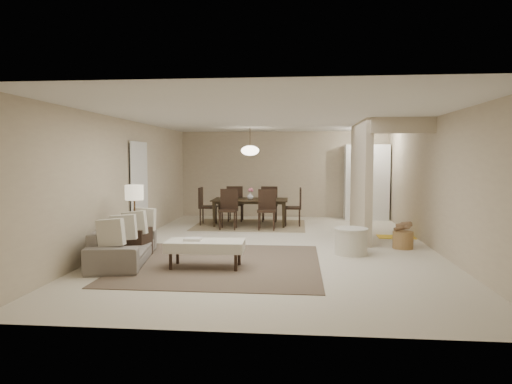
# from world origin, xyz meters

# --- Properties ---
(floor) EXTENTS (9.00, 9.00, 0.00)m
(floor) POSITION_xyz_m (0.00, 0.00, 0.00)
(floor) COLOR beige
(floor) RESTS_ON ground
(ceiling) EXTENTS (9.00, 9.00, 0.00)m
(ceiling) POSITION_xyz_m (0.00, 0.00, 2.50)
(ceiling) COLOR white
(ceiling) RESTS_ON back_wall
(back_wall) EXTENTS (6.00, 0.00, 6.00)m
(back_wall) POSITION_xyz_m (0.00, 4.50, 1.25)
(back_wall) COLOR #B9A68C
(back_wall) RESTS_ON floor
(left_wall) EXTENTS (0.00, 9.00, 9.00)m
(left_wall) POSITION_xyz_m (-3.00, 0.00, 1.25)
(left_wall) COLOR #B9A68C
(left_wall) RESTS_ON floor
(right_wall) EXTENTS (0.00, 9.00, 9.00)m
(right_wall) POSITION_xyz_m (3.00, 0.00, 1.25)
(right_wall) COLOR #B9A68C
(right_wall) RESTS_ON floor
(partition) EXTENTS (0.15, 2.50, 2.50)m
(partition) POSITION_xyz_m (1.80, 1.25, 1.25)
(partition) COLOR #B9A68C
(partition) RESTS_ON floor
(doorway) EXTENTS (0.04, 0.90, 2.04)m
(doorway) POSITION_xyz_m (-2.97, 0.60, 1.02)
(doorway) COLOR black
(doorway) RESTS_ON floor
(pantry_cabinet) EXTENTS (1.20, 0.55, 2.10)m
(pantry_cabinet) POSITION_xyz_m (2.35, 4.15, 1.05)
(pantry_cabinet) COLOR white
(pantry_cabinet) RESTS_ON floor
(flush_light) EXTENTS (0.44, 0.44, 0.05)m
(flush_light) POSITION_xyz_m (2.30, 3.20, 2.46)
(flush_light) COLOR white
(flush_light) RESTS_ON ceiling
(living_rug) EXTENTS (3.20, 3.20, 0.01)m
(living_rug) POSITION_xyz_m (-0.80, -1.60, 0.01)
(living_rug) COLOR brown
(living_rug) RESTS_ON floor
(sofa) EXTENTS (2.13, 1.11, 0.59)m
(sofa) POSITION_xyz_m (-2.45, -1.60, 0.30)
(sofa) COLOR slate
(sofa) RESTS_ON floor
(ottoman_bench) EXTENTS (1.23, 0.59, 0.44)m
(ottoman_bench) POSITION_xyz_m (-1.00, -1.90, 0.35)
(ottoman_bench) COLOR beige
(ottoman_bench) RESTS_ON living_rug
(side_table) EXTENTS (0.50, 0.50, 0.50)m
(side_table) POSITION_xyz_m (-2.40, -1.21, 0.25)
(side_table) COLOR black
(side_table) RESTS_ON floor
(table_lamp) EXTENTS (0.32, 0.32, 0.76)m
(table_lamp) POSITION_xyz_m (-2.40, -1.21, 1.07)
(table_lamp) COLOR #4C3520
(table_lamp) RESTS_ON side_table
(round_pouf) EXTENTS (0.60, 0.60, 0.47)m
(round_pouf) POSITION_xyz_m (1.40, -0.64, 0.23)
(round_pouf) COLOR beige
(round_pouf) RESTS_ON floor
(wicker_basket) EXTENTS (0.48, 0.48, 0.33)m
(wicker_basket) POSITION_xyz_m (2.45, -0.02, 0.16)
(wicker_basket) COLOR olive
(wicker_basket) RESTS_ON floor
(dining_rug) EXTENTS (2.80, 2.10, 0.01)m
(dining_rug) POSITION_xyz_m (-0.78, 2.68, 0.01)
(dining_rug) COLOR #8B7856
(dining_rug) RESTS_ON floor
(dining_table) EXTENTS (1.94, 1.10, 0.68)m
(dining_table) POSITION_xyz_m (-0.78, 2.68, 0.34)
(dining_table) COLOR black
(dining_table) RESTS_ON dining_rug
(dining_chairs) EXTENTS (2.62, 1.90, 0.97)m
(dining_chairs) POSITION_xyz_m (-0.78, 2.68, 0.49)
(dining_chairs) COLOR black
(dining_chairs) RESTS_ON dining_rug
(vase) EXTENTS (0.18, 0.18, 0.17)m
(vase) POSITION_xyz_m (-0.78, 2.68, 0.76)
(vase) COLOR white
(vase) RESTS_ON dining_table
(yellow_mat) EXTENTS (0.81, 0.51, 0.01)m
(yellow_mat) POSITION_xyz_m (2.59, 1.25, 0.01)
(yellow_mat) COLOR yellow
(yellow_mat) RESTS_ON floor
(pendant_light) EXTENTS (0.46, 0.46, 0.71)m
(pendant_light) POSITION_xyz_m (-0.78, 2.68, 1.92)
(pendant_light) COLOR #4C3520
(pendant_light) RESTS_ON ceiling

